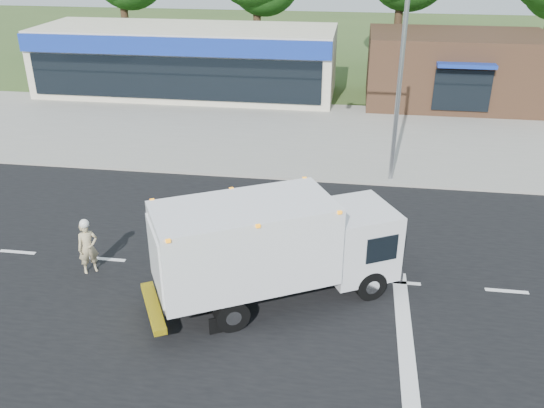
# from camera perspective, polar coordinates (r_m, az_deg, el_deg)

# --- Properties ---
(ground) EXTENTS (120.00, 120.00, 0.00)m
(ground) POSITION_cam_1_polar(r_m,az_deg,el_deg) (17.34, 2.56, -7.02)
(ground) COLOR #385123
(ground) RESTS_ON ground
(road_asphalt) EXTENTS (60.00, 14.00, 0.02)m
(road_asphalt) POSITION_cam_1_polar(r_m,az_deg,el_deg) (17.34, 2.56, -7.01)
(road_asphalt) COLOR black
(road_asphalt) RESTS_ON ground
(sidewalk) EXTENTS (60.00, 2.40, 0.12)m
(sidewalk) POSITION_cam_1_polar(r_m,az_deg,el_deg) (24.60, 4.59, 3.39)
(sidewalk) COLOR gray
(sidewalk) RESTS_ON ground
(parking_apron) EXTENTS (60.00, 9.00, 0.02)m
(parking_apron) POSITION_cam_1_polar(r_m,az_deg,el_deg) (30.05, 5.41, 7.46)
(parking_apron) COLOR gray
(parking_apron) RESTS_ON ground
(lane_markings) EXTENTS (55.20, 7.00, 0.01)m
(lane_markings) POSITION_cam_1_polar(r_m,az_deg,el_deg) (16.16, 6.88, -9.87)
(lane_markings) COLOR silver
(lane_markings) RESTS_ON road_asphalt
(ems_box_truck) EXTENTS (7.07, 5.10, 3.05)m
(ems_box_truck) POSITION_cam_1_polar(r_m,az_deg,el_deg) (15.34, -0.02, -4.03)
(ems_box_truck) COLOR black
(ems_box_truck) RESTS_ON ground
(emergency_worker) EXTENTS (0.72, 0.69, 1.76)m
(emergency_worker) POSITION_cam_1_polar(r_m,az_deg,el_deg) (17.89, -17.79, -4.02)
(emergency_worker) COLOR tan
(emergency_worker) RESTS_ON ground
(retail_strip_mall) EXTENTS (18.00, 6.20, 4.00)m
(retail_strip_mall) POSITION_cam_1_polar(r_m,az_deg,el_deg) (36.73, -8.43, 13.90)
(retail_strip_mall) COLOR beige
(retail_strip_mall) RESTS_ON ground
(brown_storefront) EXTENTS (10.00, 6.70, 4.00)m
(brown_storefront) POSITION_cam_1_polar(r_m,az_deg,el_deg) (35.73, 17.72, 12.64)
(brown_storefront) COLOR #382316
(brown_storefront) RESTS_ON ground
(traffic_signal_pole) EXTENTS (3.51, 0.25, 8.00)m
(traffic_signal_pole) POSITION_cam_1_polar(r_m,az_deg,el_deg) (22.59, 11.06, 13.91)
(traffic_signal_pole) COLOR gray
(traffic_signal_pole) RESTS_ON ground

